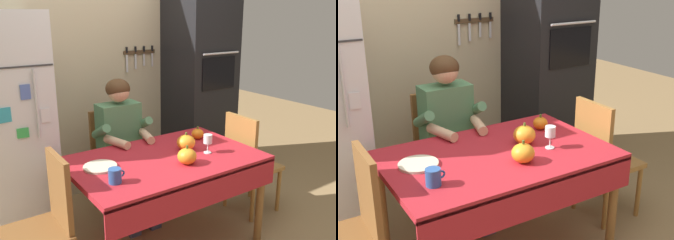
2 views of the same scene
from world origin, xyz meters
TOP-DOWN VIEW (x-y plane):
  - back_wall_assembly at (0.05, 1.35)m, footprint 3.70×0.13m
  - refrigerator at (-0.95, 0.96)m, footprint 0.68×0.71m
  - wall_oven at (1.05, 1.00)m, footprint 0.60×0.64m
  - dining_table at (0.00, 0.08)m, footprint 1.40×0.90m
  - chair_behind_person at (-0.05, 0.87)m, footprint 0.40×0.40m
  - seated_person at (-0.05, 0.68)m, footprint 0.47×0.55m
  - chair_left_side at (-0.90, 0.11)m, footprint 0.40×0.40m
  - chair_right_side at (0.90, 0.11)m, footprint 0.40×0.40m
  - coffee_mug at (-0.50, -0.09)m, footprint 0.11×0.08m
  - wine_glass at (0.32, -0.02)m, footprint 0.07×0.07m
  - pumpkin_large at (0.23, 0.13)m, footprint 0.15×0.15m
  - pumpkin_medium at (0.47, 0.29)m, footprint 0.10×0.10m
  - pumpkin_small at (0.06, -0.10)m, footprint 0.14×0.14m
  - serving_tray at (-0.48, 0.18)m, footprint 0.24×0.24m

SIDE VIEW (x-z plane):
  - chair_behind_person at x=-0.05m, z-range 0.05..0.98m
  - chair_left_side at x=-0.90m, z-range 0.05..0.98m
  - chair_right_side at x=0.90m, z-range 0.05..0.98m
  - dining_table at x=0.00m, z-range 0.29..1.03m
  - seated_person at x=-0.05m, z-range 0.11..1.36m
  - serving_tray at x=-0.48m, z-range 0.74..0.76m
  - pumpkin_medium at x=0.47m, z-range 0.73..0.84m
  - coffee_mug at x=-0.50m, z-range 0.74..0.84m
  - pumpkin_small at x=0.06m, z-range 0.73..0.87m
  - pumpkin_large at x=0.23m, z-range 0.73..0.87m
  - wine_glass at x=0.32m, z-range 0.77..0.92m
  - refrigerator at x=-0.95m, z-range 0.00..1.80m
  - wall_oven at x=1.05m, z-range 0.00..2.10m
  - back_wall_assembly at x=0.05m, z-range 0.00..2.60m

